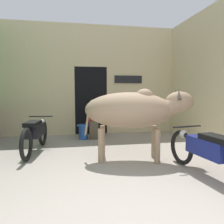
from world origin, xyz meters
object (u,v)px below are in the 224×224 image
cow (134,110)px  motorcycle_near (208,151)px  plastic_stool (83,131)px  shopkeeper_seated (93,118)px  motorcycle_far (35,133)px

cow → motorcycle_near: 1.55m
motorcycle_near → plastic_stool: (-1.81, 3.23, -0.21)m
cow → shopkeeper_seated: size_ratio=1.94×
plastic_stool → motorcycle_far: bearing=-134.8°
motorcycle_near → motorcycle_far: bearing=144.8°
cow → shopkeeper_seated: cow is taller
cow → motorcycle_far: 2.34m
cow → shopkeeper_seated: (-0.61, 2.15, -0.42)m
motorcycle_far → plastic_stool: (1.14, 1.15, -0.22)m
cow → plastic_stool: (-0.91, 2.11, -0.79)m
motorcycle_near → motorcycle_far: (-2.95, 2.08, 0.00)m
cow → motorcycle_near: (0.90, -1.12, -0.58)m
cow → plastic_stool: 2.43m
motorcycle_near → motorcycle_far: size_ratio=1.04×
motorcycle_near → shopkeeper_seated: shopkeeper_seated is taller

